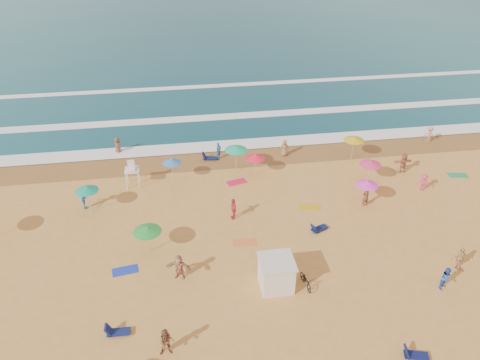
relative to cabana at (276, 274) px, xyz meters
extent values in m
plane|color=gold|center=(1.77, 4.81, -1.00)|extent=(220.00, 220.00, 0.00)
cube|color=#0C4756|center=(1.77, 88.81, -1.00)|extent=(220.00, 140.00, 0.18)
plane|color=olive|center=(1.77, 17.31, -0.99)|extent=(220.00, 220.00, 0.00)
cube|color=white|center=(1.77, 19.81, -0.90)|extent=(200.00, 2.20, 0.05)
cube|color=white|center=(1.77, 26.81, -0.90)|extent=(200.00, 1.60, 0.05)
cube|color=white|center=(1.77, 36.81, -0.90)|extent=(200.00, 1.20, 0.05)
cube|color=silver|center=(0.00, 0.00, 0.00)|extent=(2.00, 2.00, 2.00)
cube|color=silver|center=(0.00, 0.00, 1.06)|extent=(2.20, 2.20, 0.12)
imported|color=black|center=(1.90, -0.30, -0.54)|extent=(0.80, 1.80, 0.92)
cone|color=green|center=(-8.07, 4.68, 0.94)|extent=(1.98, 1.98, 0.35)
cone|color=gold|center=(10.68, 15.22, 1.26)|extent=(1.91, 1.91, 0.35)
cone|color=blue|center=(-6.11, 13.69, 1.16)|extent=(1.59, 1.59, 0.35)
cone|color=#16B67D|center=(-0.41, 14.88, 1.32)|extent=(2.03, 2.03, 0.35)
cone|color=#E1326C|center=(10.63, 11.06, 1.01)|extent=(1.88, 1.88, 0.35)
cone|color=#FA37C6|center=(9.04, 7.84, 1.11)|extent=(1.79, 1.79, 0.35)
cone|color=#FF1A39|center=(1.16, 13.82, 0.91)|extent=(1.71, 1.71, 0.35)
cone|color=#129675|center=(-12.72, 10.23, 1.18)|extent=(1.78, 1.78, 0.35)
cube|color=#101B52|center=(-9.74, -2.44, -0.83)|extent=(1.32, 0.60, 0.34)
cube|color=#0E194A|center=(4.50, 5.18, -0.83)|extent=(1.41, 1.05, 0.34)
cube|color=#0E164A|center=(6.38, -6.52, -0.83)|extent=(1.40, 0.88, 0.34)
cube|color=#0E1A48|center=(-2.55, 17.31, -0.83)|extent=(1.37, 0.76, 0.34)
cube|color=#1D35B9|center=(-9.69, 2.90, -0.98)|extent=(1.81, 1.11, 0.03)
cube|color=gold|center=(4.57, 8.23, -0.98)|extent=(1.86, 1.25, 0.03)
cube|color=orange|center=(-1.30, 4.62, -0.98)|extent=(1.75, 0.96, 0.03)
cube|color=#DA1B4A|center=(-0.66, 12.89, -0.98)|extent=(1.87, 1.29, 0.03)
cube|color=#238C55|center=(19.16, 11.05, -0.98)|extent=(1.83, 1.17, 0.03)
imported|color=#235AA4|center=(-13.21, 10.82, -0.14)|extent=(0.69, 1.14, 1.73)
imported|color=tan|center=(19.77, 17.69, -0.18)|extent=(1.21, 1.01, 1.63)
imported|color=blue|center=(10.64, -1.81, -0.18)|extent=(1.00, 0.95, 1.63)
imported|color=#DC3753|center=(-1.67, 7.74, -0.12)|extent=(0.60, 1.08, 1.75)
imported|color=#DCAC73|center=(12.46, -0.23, -0.14)|extent=(1.03, 0.47, 1.72)
imported|color=brown|center=(-11.26, 20.09, -0.31)|extent=(1.05, 1.09, 1.88)
imported|color=#D53562|center=(14.74, 9.19, -0.21)|extent=(1.17, 0.97, 1.58)
imported|color=brown|center=(-6.99, -4.18, -0.10)|extent=(0.89, 0.71, 1.80)
imported|color=#B87155|center=(14.42, 12.39, -0.05)|extent=(1.76, 0.56, 1.90)
imported|color=brown|center=(9.05, 7.78, -0.15)|extent=(0.69, 0.53, 1.71)
imported|color=#266DB3|center=(-1.71, 17.38, -0.15)|extent=(0.73, 0.72, 1.71)
imported|color=tan|center=(-6.08, 1.71, -0.09)|extent=(1.77, 1.07, 1.82)
imported|color=olive|center=(4.59, 17.06, -0.18)|extent=(0.84, 0.58, 1.63)
camera|label=1|loc=(-5.63, -21.51, 20.62)|focal=35.00mm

